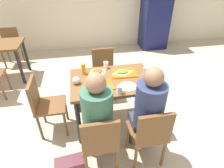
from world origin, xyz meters
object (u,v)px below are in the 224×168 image
(chair_left_end, at_px, (44,103))
(handbag, at_px, (71,168))
(tray_red_far, at_px, (124,73))
(pizza_slice_b, at_px, (122,72))
(person_in_brown_jacket, at_px, (148,108))
(main_table, at_px, (112,86))
(tray_red_near, at_px, (99,86))
(plastic_cup_b, at_px, (120,90))
(foil_bundle, at_px, (76,80))
(soda_can, at_px, (145,71))
(pizza_slice_a, at_px, (99,85))
(paper_plate_near_edge, at_px, (128,86))
(pizza_slice_c, at_px, (97,71))
(chair_near_left, at_px, (100,141))
(condiment_bottle, at_px, (84,69))
(plastic_cup_a, at_px, (106,65))
(person_in_red, at_px, (97,115))
(chair_near_right, at_px, (150,133))
(chair_far_side, at_px, (104,69))
(drink_fridge, at_px, (155,13))
(paper_plate_center, at_px, (98,72))

(chair_left_end, distance_m, handbag, 0.93)
(tray_red_far, bearing_deg, pizza_slice_b, 168.23)
(chair_left_end, bearing_deg, person_in_brown_jacket, -27.44)
(main_table, relative_size, person_in_brown_jacket, 0.88)
(main_table, bearing_deg, tray_red_near, -145.01)
(plastic_cup_b, distance_m, foil_bundle, 0.59)
(pizza_slice_b, bearing_deg, soda_can, -18.75)
(pizza_slice_a, bearing_deg, paper_plate_near_edge, -10.33)
(main_table, xyz_separation_m, soda_can, (0.47, 0.02, 0.17))
(main_table, bearing_deg, foil_bundle, -177.64)
(plastic_cup_b, bearing_deg, main_table, 94.80)
(pizza_slice_c, bearing_deg, tray_red_near, -93.88)
(chair_near_left, relative_size, condiment_bottle, 5.41)
(pizza_slice_c, xyz_separation_m, handbag, (-0.46, -1.01, -0.65))
(tray_red_far, height_order, pizza_slice_b, pizza_slice_b)
(plastic_cup_b, relative_size, condiment_bottle, 0.62)
(chair_near_left, distance_m, foil_bundle, 0.84)
(foil_bundle, bearing_deg, plastic_cup_a, 38.22)
(person_in_red, relative_size, plastic_cup_b, 12.75)
(person_in_red, bearing_deg, paper_plate_near_edge, 43.17)
(chair_near_right, bearing_deg, pizza_slice_a, 127.12)
(chair_far_side, bearing_deg, tray_red_far, -73.44)
(chair_near_left, relative_size, person_in_red, 0.68)
(condiment_bottle, bearing_deg, plastic_cup_b, -54.46)
(pizza_slice_a, bearing_deg, tray_red_far, 34.36)
(chair_far_side, xyz_separation_m, tray_red_far, (0.20, -0.66, 0.27))
(chair_far_side, height_order, handbag, chair_far_side)
(tray_red_far, height_order, foil_bundle, foil_bundle)
(plastic_cup_b, bearing_deg, person_in_red, -135.50)
(pizza_slice_b, height_order, drink_fridge, drink_fridge)
(plastic_cup_a, bearing_deg, drink_fridge, 54.68)
(condiment_bottle, bearing_deg, tray_red_far, -9.93)
(tray_red_near, xyz_separation_m, handbag, (-0.43, -0.65, -0.64))
(person_in_brown_jacket, distance_m, tray_red_near, 0.69)
(person_in_brown_jacket, relative_size, handbag, 3.99)
(paper_plate_center, distance_m, handbag, 1.28)
(soda_can, bearing_deg, chair_far_side, 122.16)
(pizza_slice_b, relative_size, plastic_cup_b, 2.59)
(main_table, distance_m, chair_left_end, 0.95)
(chair_near_left, height_order, pizza_slice_c, chair_near_left)
(chair_near_left, bearing_deg, plastic_cup_b, 55.22)
(pizza_slice_c, height_order, soda_can, soda_can)
(chair_left_end, bearing_deg, pizza_slice_b, 6.24)
(foil_bundle, bearing_deg, pizza_slice_a, -24.78)
(soda_can, relative_size, handbag, 0.38)
(condiment_bottle, bearing_deg, chair_far_side, 57.02)
(condiment_bottle, bearing_deg, soda_can, -13.13)
(plastic_cup_a, distance_m, handbag, 1.45)
(chair_left_end, distance_m, pizza_slice_a, 0.82)
(chair_left_end, relative_size, handbag, 2.70)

